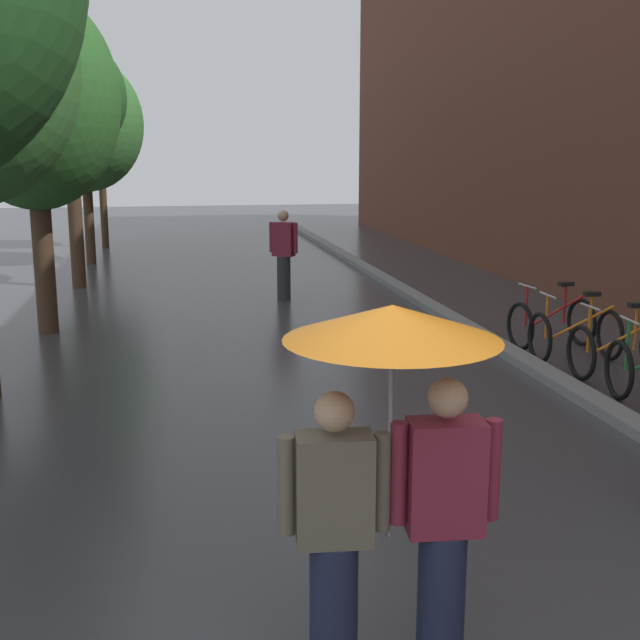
{
  "coord_description": "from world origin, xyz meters",
  "views": [
    {
      "loc": [
        -1.39,
        -3.21,
        2.8
      ],
      "look_at": [
        -0.13,
        3.58,
        1.35
      ],
      "focal_mm": 45.05,
      "sensor_mm": 36.0,
      "label": 1
    }
  ],
  "objects_px": {
    "parked_bicycle_6": "(551,322)",
    "pedestrian_walking_midground": "(284,253)",
    "street_tree_5": "(99,124)",
    "parked_bicycle_4": "(619,349)",
    "couple_under_umbrella": "(391,435)",
    "street_tree_2": "(33,101)",
    "street_tree_4": "(83,124)",
    "street_tree_3": "(68,99)",
    "parked_bicycle_5": "(575,335)"
  },
  "relations": [
    {
      "from": "couple_under_umbrella",
      "to": "street_tree_5",
      "type": "bearing_deg",
      "value": 98.16
    },
    {
      "from": "parked_bicycle_4",
      "to": "pedestrian_walking_midground",
      "type": "relative_size",
      "value": 0.63
    },
    {
      "from": "parked_bicycle_6",
      "to": "street_tree_5",
      "type": "bearing_deg",
      "value": 117.45
    },
    {
      "from": "street_tree_2",
      "to": "street_tree_4",
      "type": "xyz_separation_m",
      "value": [
        -0.06,
        8.16,
        -0.08
      ]
    },
    {
      "from": "street_tree_5",
      "to": "parked_bicycle_5",
      "type": "distance_m",
      "value": 16.81
    },
    {
      "from": "parked_bicycle_5",
      "to": "couple_under_umbrella",
      "type": "height_order",
      "value": "couple_under_umbrella"
    },
    {
      "from": "parked_bicycle_6",
      "to": "pedestrian_walking_midground",
      "type": "relative_size",
      "value": 0.67
    },
    {
      "from": "street_tree_5",
      "to": "couple_under_umbrella",
      "type": "relative_size",
      "value": 2.37
    },
    {
      "from": "street_tree_3",
      "to": "street_tree_2",
      "type": "bearing_deg",
      "value": -90.26
    },
    {
      "from": "street_tree_3",
      "to": "street_tree_4",
      "type": "height_order",
      "value": "street_tree_4"
    },
    {
      "from": "street_tree_4",
      "to": "parked_bicycle_4",
      "type": "distance_m",
      "value": 14.64
    },
    {
      "from": "street_tree_4",
      "to": "street_tree_5",
      "type": "bearing_deg",
      "value": 88.29
    },
    {
      "from": "street_tree_5",
      "to": "parked_bicycle_4",
      "type": "distance_m",
      "value": 17.62
    },
    {
      "from": "parked_bicycle_5",
      "to": "pedestrian_walking_midground",
      "type": "height_order",
      "value": "pedestrian_walking_midground"
    },
    {
      "from": "street_tree_2",
      "to": "street_tree_5",
      "type": "height_order",
      "value": "street_tree_2"
    },
    {
      "from": "street_tree_3",
      "to": "couple_under_umbrella",
      "type": "relative_size",
      "value": 2.48
    },
    {
      "from": "street_tree_2",
      "to": "street_tree_4",
      "type": "relative_size",
      "value": 1.02
    },
    {
      "from": "street_tree_4",
      "to": "parked_bicycle_6",
      "type": "distance_m",
      "value": 13.25
    },
    {
      "from": "parked_bicycle_4",
      "to": "street_tree_4",
      "type": "bearing_deg",
      "value": 121.55
    },
    {
      "from": "street_tree_5",
      "to": "parked_bicycle_6",
      "type": "bearing_deg",
      "value": -62.55
    },
    {
      "from": "street_tree_2",
      "to": "parked_bicycle_5",
      "type": "relative_size",
      "value": 4.77
    },
    {
      "from": "street_tree_4",
      "to": "street_tree_2",
      "type": "bearing_deg",
      "value": -89.57
    },
    {
      "from": "street_tree_2",
      "to": "street_tree_4",
      "type": "bearing_deg",
      "value": 90.43
    },
    {
      "from": "street_tree_5",
      "to": "pedestrian_walking_midground",
      "type": "relative_size",
      "value": 2.83
    },
    {
      "from": "parked_bicycle_6",
      "to": "pedestrian_walking_midground",
      "type": "bearing_deg",
      "value": 125.82
    },
    {
      "from": "street_tree_3",
      "to": "street_tree_4",
      "type": "bearing_deg",
      "value": 91.25
    },
    {
      "from": "parked_bicycle_6",
      "to": "parked_bicycle_4",
      "type": "bearing_deg",
      "value": -86.72
    },
    {
      "from": "street_tree_3",
      "to": "couple_under_umbrella",
      "type": "distance_m",
      "value": 14.12
    },
    {
      "from": "parked_bicycle_6",
      "to": "couple_under_umbrella",
      "type": "xyz_separation_m",
      "value": [
        -4.31,
        -6.76,
        0.99
      ]
    },
    {
      "from": "parked_bicycle_6",
      "to": "pedestrian_walking_midground",
      "type": "xyz_separation_m",
      "value": [
        -3.27,
        4.53,
        0.54
      ]
    },
    {
      "from": "street_tree_4",
      "to": "parked_bicycle_6",
      "type": "xyz_separation_m",
      "value": [
        7.39,
        -10.55,
        -3.08
      ]
    },
    {
      "from": "parked_bicycle_5",
      "to": "couple_under_umbrella",
      "type": "bearing_deg",
      "value": -125.52
    },
    {
      "from": "street_tree_3",
      "to": "parked_bicycle_6",
      "type": "bearing_deg",
      "value": -42.95
    },
    {
      "from": "parked_bicycle_5",
      "to": "parked_bicycle_4",
      "type": "bearing_deg",
      "value": -80.44
    },
    {
      "from": "parked_bicycle_5",
      "to": "parked_bicycle_6",
      "type": "distance_m",
      "value": 0.8
    },
    {
      "from": "parked_bicycle_4",
      "to": "couple_under_umbrella",
      "type": "xyz_separation_m",
      "value": [
        -4.4,
        -5.12,
        0.99
      ]
    },
    {
      "from": "street_tree_2",
      "to": "street_tree_3",
      "type": "bearing_deg",
      "value": 89.74
    },
    {
      "from": "street_tree_5",
      "to": "couple_under_umbrella",
      "type": "height_order",
      "value": "street_tree_5"
    },
    {
      "from": "street_tree_4",
      "to": "couple_under_umbrella",
      "type": "distance_m",
      "value": 17.71
    },
    {
      "from": "street_tree_4",
      "to": "street_tree_3",
      "type": "bearing_deg",
      "value": -88.75
    },
    {
      "from": "parked_bicycle_4",
      "to": "street_tree_5",
      "type": "bearing_deg",
      "value": 115.22
    },
    {
      "from": "street_tree_4",
      "to": "parked_bicycle_6",
      "type": "bearing_deg",
      "value": -54.98
    },
    {
      "from": "street_tree_5",
      "to": "couple_under_umbrella",
      "type": "bearing_deg",
      "value": -81.84
    },
    {
      "from": "couple_under_umbrella",
      "to": "street_tree_2",
      "type": "bearing_deg",
      "value": 108.29
    },
    {
      "from": "parked_bicycle_5",
      "to": "parked_bicycle_6",
      "type": "bearing_deg",
      "value": 86.49
    },
    {
      "from": "street_tree_3",
      "to": "parked_bicycle_5",
      "type": "relative_size",
      "value": 4.67
    },
    {
      "from": "street_tree_2",
      "to": "pedestrian_walking_midground",
      "type": "xyz_separation_m",
      "value": [
        4.06,
        2.14,
        -2.63
      ]
    },
    {
      "from": "street_tree_3",
      "to": "street_tree_5",
      "type": "distance_m",
      "value": 7.23
    },
    {
      "from": "couple_under_umbrella",
      "to": "pedestrian_walking_midground",
      "type": "bearing_deg",
      "value": 84.76
    },
    {
      "from": "parked_bicycle_5",
      "to": "parked_bicycle_6",
      "type": "xyz_separation_m",
      "value": [
        0.05,
        0.8,
        0.0
      ]
    }
  ]
}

